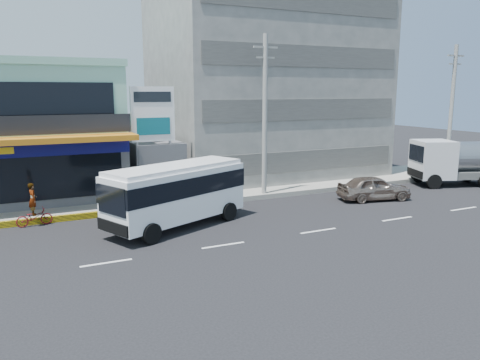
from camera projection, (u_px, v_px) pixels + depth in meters
name	position (u px, v px, depth m)	size (l,w,h in m)	color
ground	(223.00, 245.00, 20.45)	(120.00, 120.00, 0.00)	black
sidewalk	(236.00, 191.00, 30.95)	(70.00, 5.00, 0.30)	gray
shop_building	(13.00, 135.00, 28.71)	(12.40, 11.70, 8.00)	#4B4B50
concrete_building	(264.00, 86.00, 36.65)	(16.00, 12.00, 14.00)	gray
gap_structure	(151.00, 166.00, 30.77)	(3.00, 6.00, 3.50)	#4B4B50
satellite_dish	(154.00, 140.00, 29.54)	(1.50, 1.50, 0.15)	slate
billboard	(153.00, 121.00, 27.47)	(2.60, 0.18, 6.90)	gray
utility_pole_near	(265.00, 116.00, 28.57)	(1.60, 0.30, 10.00)	#999993
utility_pole_far	(451.00, 111.00, 35.30)	(1.60, 0.30, 10.00)	#999993
minibus	(176.00, 190.00, 22.91)	(7.76, 5.16, 3.11)	white
sedan	(374.00, 188.00, 28.83)	(1.80, 4.48, 1.53)	tan
tanker_truck	(466.00, 161.00, 33.30)	(8.47, 5.01, 3.21)	silver
motorcycle_rider	(34.00, 212.00, 23.26)	(1.77, 0.81, 2.19)	maroon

